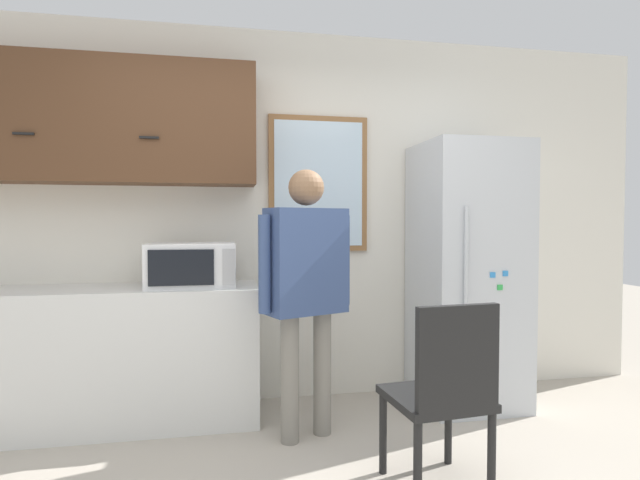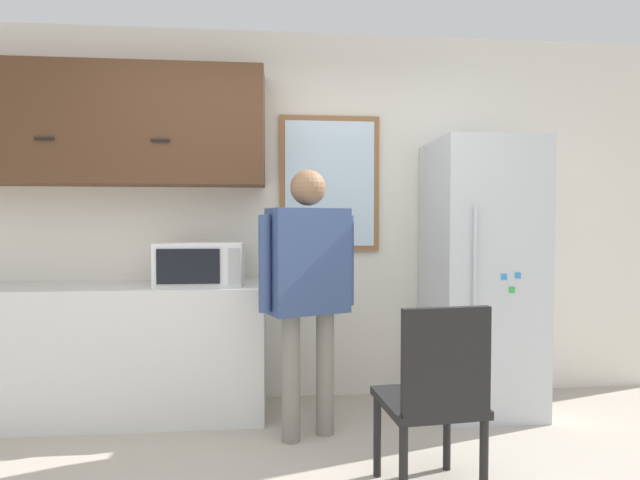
{
  "view_description": "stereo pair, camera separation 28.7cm",
  "coord_description": "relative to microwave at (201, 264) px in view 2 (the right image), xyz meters",
  "views": [
    {
      "loc": [
        -0.34,
        -1.8,
        1.31
      ],
      "look_at": [
        0.21,
        1.02,
        1.21
      ],
      "focal_mm": 28.0,
      "sensor_mm": 36.0,
      "label": 1
    },
    {
      "loc": [
        -0.05,
        -1.84,
        1.31
      ],
      "look_at": [
        0.21,
        1.02,
        1.21
      ],
      "focal_mm": 28.0,
      "sensor_mm": 36.0,
      "label": 2
    }
  ],
  "objects": [
    {
      "name": "back_wall",
      "position": [
        0.54,
        0.35,
        0.32
      ],
      "size": [
        6.0,
        0.06,
        2.7
      ],
      "color": "silver",
      "rests_on": "ground_plane"
    },
    {
      "name": "counter",
      "position": [
        -0.62,
        0.04,
        -0.59
      ],
      "size": [
        2.08,
        0.57,
        0.89
      ],
      "color": "silver",
      "rests_on": "ground_plane"
    },
    {
      "name": "upper_cabinets",
      "position": [
        -0.62,
        0.16,
        0.94
      ],
      "size": [
        2.08,
        0.34,
        0.81
      ],
      "color": "#51331E"
    },
    {
      "name": "microwave",
      "position": [
        0.0,
        0.0,
        0.0
      ],
      "size": [
        0.56,
        0.39,
        0.28
      ],
      "color": "white",
      "rests_on": "counter"
    },
    {
      "name": "person",
      "position": [
        0.69,
        -0.39,
        -0.04
      ],
      "size": [
        0.59,
        0.38,
        1.62
      ],
      "rotation": [
        0.0,
        0.0,
        0.37
      ],
      "color": "gray",
      "rests_on": "ground_plane"
    },
    {
      "name": "refrigerator",
      "position": [
        1.93,
        -0.02,
        -0.1
      ],
      "size": [
        0.69,
        0.7,
        1.87
      ],
      "color": "silver",
      "rests_on": "ground_plane"
    },
    {
      "name": "chair",
      "position": [
        1.23,
        -1.15,
        -0.51
      ],
      "size": [
        0.48,
        0.48,
        0.93
      ],
      "rotation": [
        0.0,
        0.0,
        3.24
      ],
      "color": "black",
      "rests_on": "ground_plane"
    },
    {
      "name": "window",
      "position": [
        0.9,
        0.31,
        0.56
      ],
      "size": [
        0.74,
        0.05,
        1.0
      ],
      "color": "olive"
    }
  ]
}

